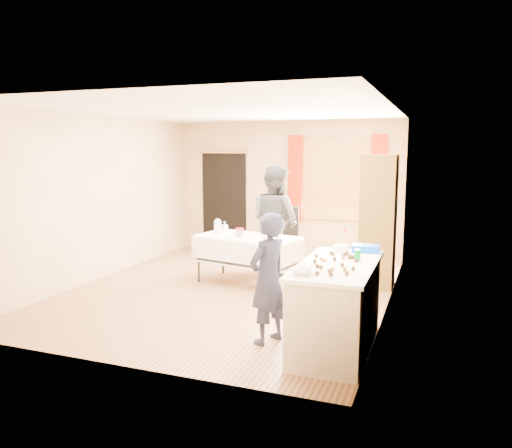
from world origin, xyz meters
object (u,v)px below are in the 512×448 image
at_px(cabinet, 378,221).
at_px(girl, 268,279).
at_px(woman, 275,221).
at_px(counter, 337,306).
at_px(party_table, 248,256).
at_px(chair, 284,251).

xyz_separation_m(cabinet, girl, (-0.83, -2.70, -0.29)).
bearing_deg(girl, woman, -140.27).
distance_m(counter, party_table, 2.69).
bearing_deg(cabinet, woman, 177.90).
bearing_deg(chair, girl, -79.38).
bearing_deg(chair, party_table, -105.73).
relative_size(party_table, girl, 1.21).
height_order(party_table, chair, chair).
distance_m(party_table, woman, 0.82).
relative_size(cabinet, girl, 1.41).
relative_size(chair, girl, 0.76).
bearing_deg(chair, woman, -95.46).
height_order(chair, woman, woman).
bearing_deg(woman, girl, 133.21).
bearing_deg(cabinet, chair, 162.35).
distance_m(girl, woman, 2.89).
bearing_deg(cabinet, counter, -92.20).
bearing_deg(counter, chair, 116.26).
bearing_deg(cabinet, girl, -107.00).
relative_size(counter, woman, 0.88).
height_order(party_table, woman, woman).
bearing_deg(party_table, girl, -51.43).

